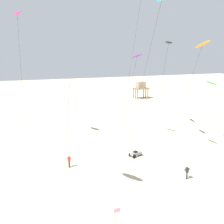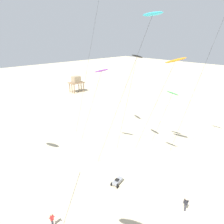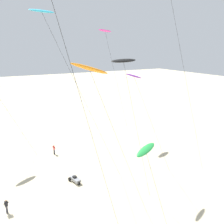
{
  "view_description": "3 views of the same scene",
  "coord_description": "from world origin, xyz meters",
  "px_view_note": "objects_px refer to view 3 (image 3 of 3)",
  "views": [
    {
      "loc": [
        -17.95,
        -22.28,
        14.34
      ],
      "look_at": [
        -3.98,
        11.88,
        6.2
      ],
      "focal_mm": 42.79,
      "sensor_mm": 36.0,
      "label": 1
    },
    {
      "loc": [
        -18.24,
        -7.15,
        18.79
      ],
      "look_at": [
        -0.78,
        11.05,
        9.65
      ],
      "focal_mm": 34.55,
      "sensor_mm": 36.0,
      "label": 2
    },
    {
      "loc": [
        25.36,
        0.41,
        17.19
      ],
      "look_at": [
        1.01,
        13.7,
        9.58
      ],
      "focal_mm": 38.11,
      "sensor_mm": 36.0,
      "label": 3
    }
  ],
  "objects_px": {
    "kite_magenta": "(105,32)",
    "kite_flyer_nearest": "(6,206)",
    "kite_cyan": "(44,16)",
    "beach_buggy": "(75,179)",
    "kite_orange": "(90,70)",
    "kite_flyer_middle": "(54,149)",
    "kite_purple": "(135,78)",
    "kite_black": "(124,62)",
    "kite_green": "(146,151)"
  },
  "relations": [
    {
      "from": "kite_magenta",
      "to": "kite_flyer_nearest",
      "type": "distance_m",
      "value": 32.07
    },
    {
      "from": "kite_cyan",
      "to": "beach_buggy",
      "type": "xyz_separation_m",
      "value": [
        -1.39,
        2.9,
        -19.71
      ]
    },
    {
      "from": "kite_orange",
      "to": "kite_flyer_middle",
      "type": "height_order",
      "value": "kite_orange"
    },
    {
      "from": "kite_purple",
      "to": "kite_magenta",
      "type": "xyz_separation_m",
      "value": [
        -17.21,
        4.96,
        6.16
      ]
    },
    {
      "from": "kite_orange",
      "to": "kite_magenta",
      "type": "height_order",
      "value": "kite_magenta"
    },
    {
      "from": "kite_orange",
      "to": "kite_purple",
      "type": "bearing_deg",
      "value": 125.45
    },
    {
      "from": "kite_flyer_middle",
      "to": "kite_orange",
      "type": "bearing_deg",
      "value": -4.02
    },
    {
      "from": "kite_orange",
      "to": "beach_buggy",
      "type": "height_order",
      "value": "kite_orange"
    },
    {
      "from": "kite_black",
      "to": "beach_buggy",
      "type": "xyz_separation_m",
      "value": [
        -6.75,
        -3.13,
        -15.33
      ]
    },
    {
      "from": "kite_cyan",
      "to": "kite_green",
      "type": "distance_m",
      "value": 16.51
    },
    {
      "from": "kite_flyer_nearest",
      "to": "kite_purple",
      "type": "bearing_deg",
      "value": 85.96
    },
    {
      "from": "kite_orange",
      "to": "kite_cyan",
      "type": "relative_size",
      "value": 0.78
    },
    {
      "from": "kite_magenta",
      "to": "kite_flyer_nearest",
      "type": "height_order",
      "value": "kite_magenta"
    },
    {
      "from": "kite_orange",
      "to": "kite_purple",
      "type": "height_order",
      "value": "kite_orange"
    },
    {
      "from": "kite_black",
      "to": "kite_magenta",
      "type": "bearing_deg",
      "value": 157.43
    },
    {
      "from": "kite_flyer_nearest",
      "to": "kite_green",
      "type": "bearing_deg",
      "value": 40.11
    },
    {
      "from": "kite_green",
      "to": "beach_buggy",
      "type": "relative_size",
      "value": 4.81
    },
    {
      "from": "kite_black",
      "to": "kite_flyer_nearest",
      "type": "xyz_separation_m",
      "value": [
        -4.51,
        -11.63,
        -14.87
      ]
    },
    {
      "from": "kite_orange",
      "to": "kite_magenta",
      "type": "xyz_separation_m",
      "value": [
        -23.04,
        13.15,
        4.41
      ]
    },
    {
      "from": "beach_buggy",
      "to": "kite_purple",
      "type": "bearing_deg",
      "value": 63.8
    },
    {
      "from": "kite_green",
      "to": "kite_flyer_nearest",
      "type": "bearing_deg",
      "value": -139.89
    },
    {
      "from": "kite_orange",
      "to": "kite_magenta",
      "type": "bearing_deg",
      "value": 150.29
    },
    {
      "from": "kite_green",
      "to": "kite_flyer_nearest",
      "type": "distance_m",
      "value": 17.2
    },
    {
      "from": "kite_cyan",
      "to": "kite_flyer_nearest",
      "type": "height_order",
      "value": "kite_cyan"
    },
    {
      "from": "kite_purple",
      "to": "kite_flyer_nearest",
      "type": "distance_m",
      "value": 19.94
    },
    {
      "from": "kite_orange",
      "to": "kite_magenta",
      "type": "distance_m",
      "value": 26.9
    },
    {
      "from": "kite_orange",
      "to": "kite_purple",
      "type": "distance_m",
      "value": 10.2
    },
    {
      "from": "kite_orange",
      "to": "kite_flyer_nearest",
      "type": "xyz_separation_m",
      "value": [
        -6.91,
        -7.06,
        -14.55
      ]
    },
    {
      "from": "kite_green",
      "to": "kite_flyer_middle",
      "type": "xyz_separation_m",
      "value": [
        -23.18,
        -1.14,
        -8.79
      ]
    },
    {
      "from": "kite_cyan",
      "to": "kite_flyer_middle",
      "type": "distance_m",
      "value": 22.35
    },
    {
      "from": "kite_cyan",
      "to": "kite_purple",
      "type": "xyz_separation_m",
      "value": [
        1.94,
        9.65,
        -6.44
      ]
    },
    {
      "from": "kite_orange",
      "to": "kite_green",
      "type": "height_order",
      "value": "kite_orange"
    },
    {
      "from": "kite_flyer_middle",
      "to": "beach_buggy",
      "type": "relative_size",
      "value": 0.79
    },
    {
      "from": "kite_green",
      "to": "beach_buggy",
      "type": "xyz_separation_m",
      "value": [
        -13.55,
        -1.02,
        -9.25
      ]
    },
    {
      "from": "kite_cyan",
      "to": "kite_black",
      "type": "relative_size",
      "value": 1.29
    },
    {
      "from": "kite_cyan",
      "to": "kite_green",
      "type": "height_order",
      "value": "kite_cyan"
    },
    {
      "from": "kite_purple",
      "to": "kite_flyer_middle",
      "type": "xyz_separation_m",
      "value": [
        -12.95,
        -6.87,
        -12.81
      ]
    },
    {
      "from": "kite_cyan",
      "to": "kite_purple",
      "type": "height_order",
      "value": "kite_cyan"
    },
    {
      "from": "kite_green",
      "to": "kite_black",
      "type": "height_order",
      "value": "kite_black"
    },
    {
      "from": "kite_green",
      "to": "kite_magenta",
      "type": "height_order",
      "value": "kite_magenta"
    },
    {
      "from": "kite_flyer_nearest",
      "to": "beach_buggy",
      "type": "xyz_separation_m",
      "value": [
        -2.25,
        8.5,
        -0.46
      ]
    },
    {
      "from": "kite_flyer_nearest",
      "to": "kite_flyer_middle",
      "type": "xyz_separation_m",
      "value": [
        -11.87,
        8.38,
        0.0
      ]
    },
    {
      "from": "kite_orange",
      "to": "kite_green",
      "type": "bearing_deg",
      "value": 29.24
    },
    {
      "from": "kite_green",
      "to": "kite_cyan",
      "type": "bearing_deg",
      "value": -162.14
    },
    {
      "from": "kite_cyan",
      "to": "kite_flyer_middle",
      "type": "bearing_deg",
      "value": 165.85
    },
    {
      "from": "kite_purple",
      "to": "kite_flyer_middle",
      "type": "relative_size",
      "value": 8.62
    },
    {
      "from": "kite_cyan",
      "to": "kite_purple",
      "type": "distance_m",
      "value": 11.76
    },
    {
      "from": "kite_orange",
      "to": "beach_buggy",
      "type": "xyz_separation_m",
      "value": [
        -9.15,
        1.44,
        -15.02
      ]
    },
    {
      "from": "kite_green",
      "to": "kite_purple",
      "type": "distance_m",
      "value": 12.39
    },
    {
      "from": "kite_flyer_nearest",
      "to": "beach_buggy",
      "type": "height_order",
      "value": "kite_flyer_nearest"
    }
  ]
}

